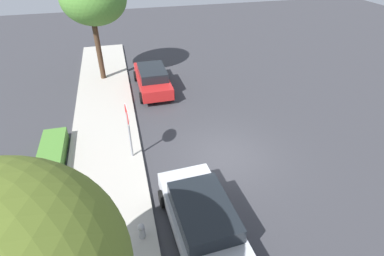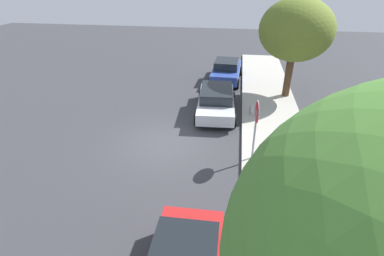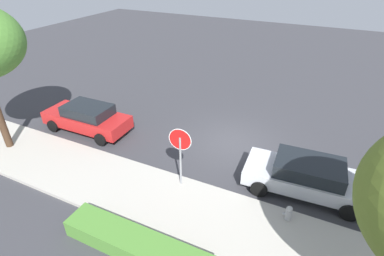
{
  "view_description": "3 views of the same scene",
  "coord_description": "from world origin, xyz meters",
  "px_view_note": "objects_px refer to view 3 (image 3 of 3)",
  "views": [
    {
      "loc": [
        -9.47,
        3.88,
        8.27
      ],
      "look_at": [
        0.67,
        1.31,
        1.26
      ],
      "focal_mm": 28.0,
      "sensor_mm": 36.0,
      "label": 1
    },
    {
      "loc": [
        11.37,
        2.99,
        7.02
      ],
      "look_at": [
        0.33,
        1.32,
        1.05
      ],
      "focal_mm": 28.0,
      "sensor_mm": 36.0,
      "label": 2
    },
    {
      "loc": [
        -3.5,
        11.94,
        8.1
      ],
      "look_at": [
        1.52,
        1.5,
        1.25
      ],
      "focal_mm": 28.0,
      "sensor_mm": 36.0,
      "label": 3
    }
  ],
  "objects_px": {
    "parked_car_red": "(87,117)",
    "fire_hydrant": "(288,214)",
    "stop_sign": "(180,148)",
    "parked_car_silver": "(307,176)"
  },
  "relations": [
    {
      "from": "stop_sign",
      "to": "fire_hydrant",
      "type": "height_order",
      "value": "stop_sign"
    },
    {
      "from": "stop_sign",
      "to": "parked_car_red",
      "type": "relative_size",
      "value": 0.58
    },
    {
      "from": "stop_sign",
      "to": "fire_hydrant",
      "type": "bearing_deg",
      "value": 179.31
    },
    {
      "from": "parked_car_red",
      "to": "fire_hydrant",
      "type": "bearing_deg",
      "value": 170.11
    },
    {
      "from": "parked_car_silver",
      "to": "fire_hydrant",
      "type": "bearing_deg",
      "value": 81.55
    },
    {
      "from": "parked_car_silver",
      "to": "parked_car_red",
      "type": "distance_m",
      "value": 10.79
    },
    {
      "from": "parked_car_red",
      "to": "stop_sign",
      "type": "bearing_deg",
      "value": 164.32
    },
    {
      "from": "stop_sign",
      "to": "parked_car_red",
      "type": "bearing_deg",
      "value": -15.68
    },
    {
      "from": "parked_car_red",
      "to": "fire_hydrant",
      "type": "height_order",
      "value": "parked_car_red"
    },
    {
      "from": "fire_hydrant",
      "to": "parked_car_red",
      "type": "bearing_deg",
      "value": -9.89
    }
  ]
}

